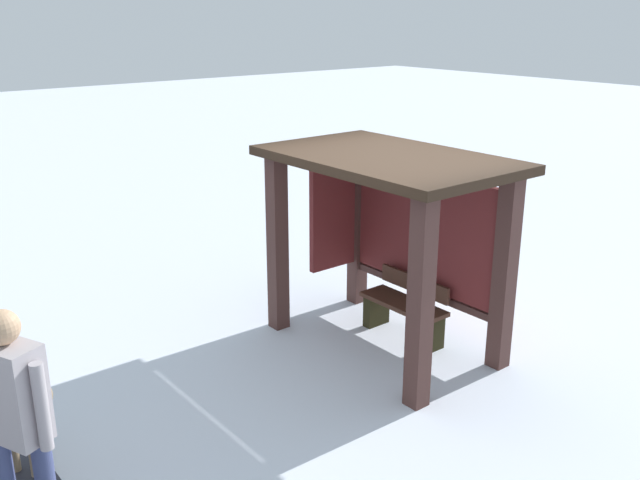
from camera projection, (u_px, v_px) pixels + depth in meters
name	position (u px, v px, depth m)	size (l,w,h in m)	color
ground_plane	(382.00, 345.00, 8.02)	(60.00, 60.00, 0.00)	white
bus_shelter	(391.00, 208.00, 7.68)	(2.69, 1.68, 2.20)	#462A25
bench_left_inside	(404.00, 310.00, 8.13)	(1.09, 0.39, 0.72)	#4B2D20
person_walking	(14.00, 411.00, 4.70)	(0.63, 0.42, 1.82)	#B4ABB0
dog	(3.00, 430.00, 5.49)	(0.69, 0.99, 0.72)	#8D765A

